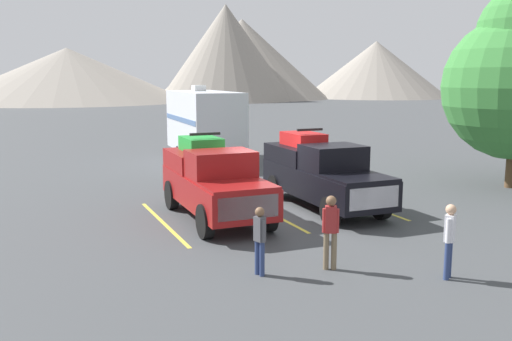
# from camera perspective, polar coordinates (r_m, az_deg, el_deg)

# --- Properties ---
(ground_plane) EXTENTS (240.00, 240.00, 0.00)m
(ground_plane) POSITION_cam_1_polar(r_m,az_deg,el_deg) (17.76, 1.85, -4.53)
(ground_plane) COLOR #3F4244
(pickup_truck_a) EXTENTS (2.19, 5.46, 2.56)m
(pickup_truck_a) POSITION_cam_1_polar(r_m,az_deg,el_deg) (17.22, -4.35, -0.93)
(pickup_truck_a) COLOR maroon
(pickup_truck_a) RESTS_ON ground
(pickup_truck_b) EXTENTS (2.13, 5.80, 2.55)m
(pickup_truck_b) POSITION_cam_1_polar(r_m,az_deg,el_deg) (18.80, 6.61, -0.16)
(pickup_truck_b) COLOR black
(pickup_truck_b) RESTS_ON ground
(lot_stripe_a) EXTENTS (0.12, 5.50, 0.01)m
(lot_stripe_a) POSITION_cam_1_polar(r_m,az_deg,el_deg) (17.04, -9.39, -5.25)
(lot_stripe_a) COLOR gold
(lot_stripe_a) RESTS_ON ground
(lot_stripe_b) EXTENTS (0.12, 5.50, 0.01)m
(lot_stripe_b) POSITION_cam_1_polar(r_m,az_deg,el_deg) (18.14, 1.26, -4.21)
(lot_stripe_b) COLOR gold
(lot_stripe_b) RESTS_ON ground
(lot_stripe_c) EXTENTS (0.12, 5.50, 0.01)m
(lot_stripe_c) POSITION_cam_1_polar(r_m,az_deg,el_deg) (19.80, 10.38, -3.20)
(lot_stripe_c) COLOR gold
(lot_stripe_c) RESTS_ON ground
(camper_trailer_a) EXTENTS (2.79, 7.64, 3.86)m
(camper_trailer_a) POSITION_cam_1_polar(r_m,az_deg,el_deg) (28.74, -5.28, 4.94)
(camper_trailer_a) COLOR silver
(camper_trailer_a) RESTS_ON ground
(person_a) EXTENTS (0.24, 0.33, 1.53)m
(person_a) POSITION_cam_1_polar(r_m,az_deg,el_deg) (12.28, 0.38, -6.69)
(person_a) COLOR navy
(person_a) RESTS_ON ground
(person_b) EXTENTS (0.35, 0.29, 1.70)m
(person_b) POSITION_cam_1_polar(r_m,az_deg,el_deg) (12.73, 7.58, -5.74)
(person_b) COLOR #726047
(person_b) RESTS_ON ground
(person_c) EXTENTS (0.32, 0.29, 1.64)m
(person_c) POSITION_cam_1_polar(r_m,az_deg,el_deg) (12.76, 19.04, -6.32)
(person_c) COLOR navy
(person_c) RESTS_ON ground
(mountain_ridge) EXTENTS (147.75, 41.63, 16.72)m
(mountain_ridge) POSITION_cam_1_polar(r_m,az_deg,el_deg) (101.58, -19.00, 10.20)
(mountain_ridge) COLOR gray
(mountain_ridge) RESTS_ON ground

